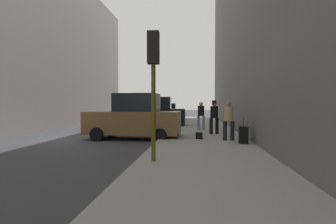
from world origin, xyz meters
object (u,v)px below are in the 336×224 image
(pedestrian_with_fedora, at_px, (214,115))
(parked_black_suv, at_px, (155,113))
(traffic_light, at_px, (153,67))
(parked_bronze_suv, at_px, (134,118))
(fire_hydrant, at_px, (175,124))
(pedestrian_in_tan_coat, at_px, (229,119))
(duffel_bag, at_px, (199,135))
(pedestrian_in_jeans, at_px, (201,114))
(rolling_suitcase, at_px, (243,135))
(parked_blue_sedan, at_px, (164,113))

(pedestrian_with_fedora, bearing_deg, parked_black_suv, 126.38)
(traffic_light, height_order, pedestrian_with_fedora, traffic_light)
(parked_bronze_suv, xyz_separation_m, traffic_light, (1.85, -5.45, 1.73))
(fire_hydrant, distance_m, pedestrian_with_fedora, 2.99)
(fire_hydrant, relative_size, pedestrian_with_fedora, 0.40)
(fire_hydrant, bearing_deg, pedestrian_with_fedora, -41.10)
(parked_black_suv, relative_size, pedestrian_with_fedora, 2.61)
(traffic_light, bearing_deg, pedestrian_in_tan_coat, 59.02)
(pedestrian_with_fedora, xyz_separation_m, duffel_bag, (-0.82, -1.91, -0.85))
(fire_hydrant, relative_size, duffel_bag, 1.60)
(pedestrian_in_tan_coat, bearing_deg, pedestrian_in_jeans, 102.86)
(pedestrian_in_tan_coat, bearing_deg, traffic_light, -120.98)
(pedestrian_in_jeans, distance_m, rolling_suitcase, 5.77)
(parked_bronze_suv, height_order, duffel_bag, parked_bronze_suv)
(pedestrian_with_fedora, relative_size, duffel_bag, 4.04)
(parked_black_suv, relative_size, parked_blue_sedan, 1.10)
(pedestrian_in_jeans, bearing_deg, duffel_bag, -92.36)
(traffic_light, relative_size, duffel_bag, 8.18)
(parked_bronze_suv, relative_size, pedestrian_with_fedora, 2.63)
(parked_black_suv, bearing_deg, pedestrian_in_jeans, -42.39)
(parked_blue_sedan, relative_size, pedestrian_in_tan_coat, 2.47)
(pedestrian_with_fedora, height_order, pedestrian_in_jeans, pedestrian_with_fedora)
(traffic_light, relative_size, pedestrian_in_jeans, 2.11)
(pedestrian_in_tan_coat, relative_size, rolling_suitcase, 1.64)
(parked_blue_sedan, relative_size, traffic_light, 1.18)
(parked_bronze_suv, distance_m, traffic_light, 6.01)
(pedestrian_in_jeans, bearing_deg, pedestrian_with_fedora, -74.85)
(rolling_suitcase, bearing_deg, parked_black_suv, 120.00)
(duffel_bag, bearing_deg, rolling_suitcase, -35.09)
(fire_hydrant, relative_size, pedestrian_in_tan_coat, 0.41)
(parked_black_suv, xyz_separation_m, parked_blue_sedan, (0.00, 6.10, -0.18))
(pedestrian_in_jeans, height_order, duffel_bag, pedestrian_in_jeans)
(parked_blue_sedan, distance_m, pedestrian_with_fedora, 12.22)
(parked_blue_sedan, height_order, pedestrian_with_fedora, pedestrian_with_fedora)
(parked_blue_sedan, bearing_deg, parked_bronze_suv, -90.00)
(traffic_light, xyz_separation_m, duffel_bag, (1.34, 4.87, -2.47))
(parked_black_suv, bearing_deg, traffic_light, -81.37)
(pedestrian_in_tan_coat, xyz_separation_m, duffel_bag, (-1.27, 0.52, -0.81))
(pedestrian_in_tan_coat, height_order, rolling_suitcase, pedestrian_in_tan_coat)
(pedestrian_with_fedora, bearing_deg, pedestrian_in_jeans, 105.15)
(traffic_light, height_order, pedestrian_in_jeans, traffic_light)
(pedestrian_in_tan_coat, height_order, pedestrian_in_jeans, same)
(rolling_suitcase, bearing_deg, parked_blue_sedan, 108.66)
(traffic_light, bearing_deg, pedestrian_in_jeans, 80.60)
(pedestrian_in_tan_coat, relative_size, duffel_bag, 3.89)
(fire_hydrant, bearing_deg, parked_bronze_suv, -118.99)
(traffic_light, bearing_deg, rolling_suitcase, 49.44)
(parked_bronze_suv, distance_m, rolling_suitcase, 5.31)
(parked_blue_sedan, distance_m, duffel_bag, 13.83)
(pedestrian_in_tan_coat, distance_m, duffel_bag, 1.60)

